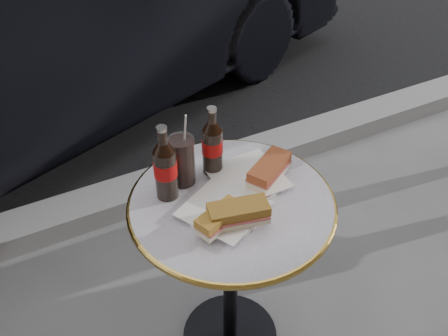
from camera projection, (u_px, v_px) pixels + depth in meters
name	position (u px, v px, depth m)	size (l,w,h in m)	color
curb	(147.00, 190.00, 2.52)	(40.00, 0.20, 0.12)	gray
bistro_table	(231.00, 279.00, 1.70)	(0.62, 0.62, 0.73)	#BAB2C4
plate_left	(223.00, 210.00, 1.43)	(0.22, 0.22, 0.01)	white
plate_right	(247.00, 179.00, 1.54)	(0.22, 0.22, 0.01)	white
sandwich_left_a	(219.00, 219.00, 1.36)	(0.14, 0.07, 0.05)	#A8732A
sandwich_left_b	(238.00, 214.00, 1.37)	(0.17, 0.08, 0.06)	olive
sandwich_right	(269.00, 171.00, 1.51)	(0.16, 0.08, 0.06)	brown
cola_bottle_left	(165.00, 163.00, 1.41)	(0.07, 0.07, 0.25)	black
cola_bottle_right	(212.00, 141.00, 1.50)	(0.07, 0.07, 0.24)	black
cola_glass	(182.00, 160.00, 1.49)	(0.08, 0.08, 0.16)	black
parked_car	(32.00, 8.00, 2.74)	(4.15, 1.44, 1.36)	black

